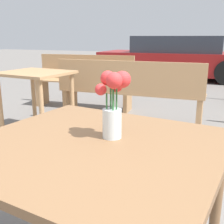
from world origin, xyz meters
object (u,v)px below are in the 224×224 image
Objects in this scene: table_front at (94,163)px; parked_car at (178,58)px; table_back at (36,84)px; flower_vase at (113,104)px; bench_near at (128,90)px; bench_middle at (84,79)px.

table_front is 0.25× the size of parked_car.
parked_car reaches higher than table_front.
table_front is 2.27m from table_back.
table_front is at bearing -45.49° from table_back.
table_front is 3.82× the size of flower_vase.
bench_near is at bearing 41.26° from table_back.
parked_car is (0.71, 4.05, 0.10)m from bench_middle.
bench_near reaches higher than table_back.
bench_middle is at bearing -99.88° from parked_car.
bench_middle is (-1.03, 0.69, -0.01)m from bench_near.
bench_middle is 4.12m from parked_car.
bench_near is 0.44× the size of parked_car.
bench_near is at bearing 109.17° from flower_vase.
flower_vase is at bearing -70.83° from bench_near.
bench_middle is 2.13× the size of table_back.
bench_near is 1.15× the size of bench_middle.
flower_vase reaches higher than table_back.
table_back reaches higher than table_front.
bench_middle reaches higher than table_front.
parked_car is at bearing 99.04° from flower_vase.
flower_vase is at bearing -43.09° from table_back.
bench_near is 4.76m from parked_car.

